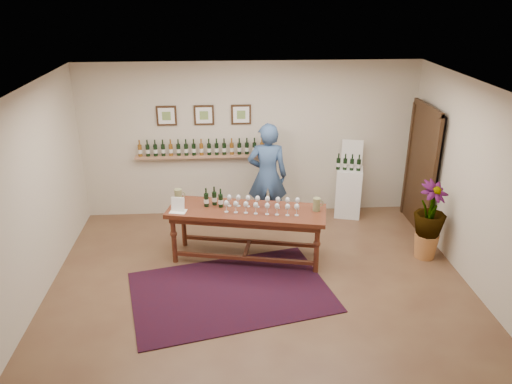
{
  "coord_description": "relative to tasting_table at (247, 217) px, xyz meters",
  "views": [
    {
      "loc": [
        -0.46,
        -6.12,
        4.01
      ],
      "look_at": [
        0.0,
        0.8,
        1.1
      ],
      "focal_mm": 35.0,
      "sensor_mm": 36.0,
      "label": 1
    }
  ],
  "objects": [
    {
      "name": "person",
      "position": [
        0.42,
        1.15,
        0.22
      ],
      "size": [
        0.71,
        0.5,
        1.88
      ],
      "primitive_type": "imported",
      "rotation": [
        0.0,
        0.0,
        3.07
      ],
      "color": "#324D77",
      "rests_on": "ground"
    },
    {
      "name": "table_glasses",
      "position": [
        0.23,
        -0.06,
        0.22
      ],
      "size": [
        1.43,
        0.57,
        0.19
      ],
      "primitive_type": null,
      "rotation": [
        0.0,
        0.0,
        -0.18
      ],
      "color": "silver",
      "rests_on": "tasting_table"
    },
    {
      "name": "ground",
      "position": [
        0.15,
        -0.74,
        -0.72
      ],
      "size": [
        6.0,
        6.0,
        0.0
      ],
      "primitive_type": "plane",
      "color": "brown",
      "rests_on": "ground"
    },
    {
      "name": "pitcher_right",
      "position": [
        1.05,
        -0.12,
        0.23
      ],
      "size": [
        0.14,
        0.14,
        0.2
      ],
      "primitive_type": null,
      "rotation": [
        0.0,
        0.0,
        -0.08
      ],
      "color": "olive",
      "rests_on": "tasting_table"
    },
    {
      "name": "pitcher_left",
      "position": [
        -1.05,
        0.34,
        0.24
      ],
      "size": [
        0.16,
        0.16,
        0.22
      ],
      "primitive_type": null,
      "rotation": [
        0.0,
        0.0,
        -0.19
      ],
      "color": "olive",
      "rests_on": "tasting_table"
    },
    {
      "name": "table_bottles",
      "position": [
        -0.49,
        0.17,
        0.27
      ],
      "size": [
        0.28,
        0.19,
        0.28
      ],
      "primitive_type": null,
      "rotation": [
        0.0,
        0.0,
        -0.18
      ],
      "color": "black",
      "rests_on": "tasting_table"
    },
    {
      "name": "pedestal_bottles",
      "position": [
        1.9,
        1.43,
        0.33
      ],
      "size": [
        0.3,
        0.15,
        0.29
      ],
      "primitive_type": null,
      "rotation": [
        0.0,
        0.0,
        -0.26
      ],
      "color": "black",
      "rests_on": "display_pedestal"
    },
    {
      "name": "rug",
      "position": [
        -0.27,
        -0.93,
        -0.71
      ],
      "size": [
        3.05,
        2.38,
        0.01
      ],
      "primitive_type": "cube",
      "rotation": [
        0.0,
        0.0,
        0.23
      ],
      "color": "#430B11",
      "rests_on": "ground"
    },
    {
      "name": "tasting_table",
      "position": [
        0.0,
        0.0,
        0.0
      ],
      "size": [
        2.49,
        1.24,
        0.85
      ],
      "rotation": [
        0.0,
        0.0,
        -0.21
      ],
      "color": "#462411",
      "rests_on": "ground"
    },
    {
      "name": "info_sign",
      "position": [
        2.0,
        1.63,
        0.45
      ],
      "size": [
        0.37,
        0.12,
        0.52
      ],
      "primitive_type": "cube",
      "rotation": [
        0.0,
        0.0,
        -0.26
      ],
      "color": "white",
      "rests_on": "display_pedestal"
    },
    {
      "name": "display_pedestal",
      "position": [
        1.95,
        1.49,
        -0.26
      ],
      "size": [
        0.56,
        0.56,
        0.91
      ],
      "primitive_type": "cube",
      "rotation": [
        0.0,
        0.0,
        -0.26
      ],
      "color": "white",
      "rests_on": "ground"
    },
    {
      "name": "room_shell",
      "position": [
        2.26,
        1.12,
        0.4
      ],
      "size": [
        6.0,
        6.0,
        6.0
      ],
      "color": "beige",
      "rests_on": "ground"
    },
    {
      "name": "potted_plant",
      "position": [
        2.81,
        -0.15,
        -0.08
      ],
      "size": [
        0.78,
        0.78,
        1.09
      ],
      "rotation": [
        0.0,
        0.0,
        0.51
      ],
      "color": "#B1703B",
      "rests_on": "ground"
    },
    {
      "name": "menu_card",
      "position": [
        -1.03,
        0.01,
        0.24
      ],
      "size": [
        0.27,
        0.22,
        0.22
      ],
      "primitive_type": "cube",
      "rotation": [
        0.0,
        0.0,
        -0.2
      ],
      "color": "white",
      "rests_on": "tasting_table"
    }
  ]
}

